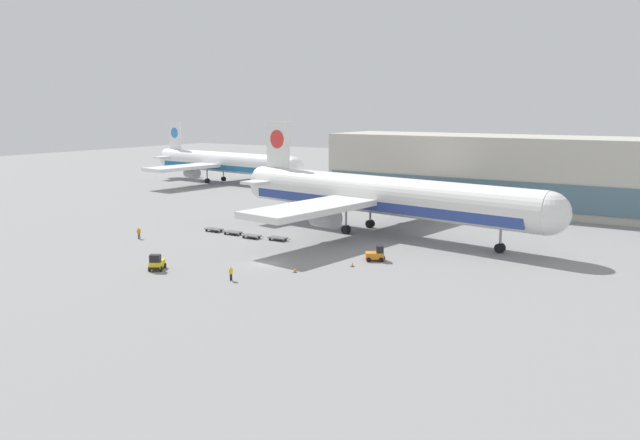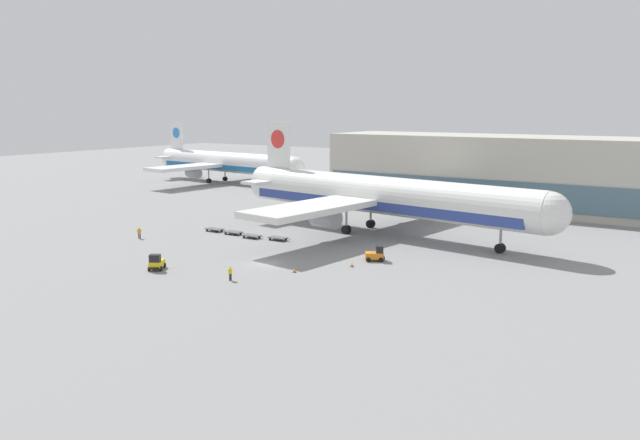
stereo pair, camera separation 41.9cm
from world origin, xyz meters
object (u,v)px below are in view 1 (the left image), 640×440
at_px(airplane_distant, 223,163).
at_px(traffic_cone_near, 352,264).
at_px(baggage_dolly_lead, 214,229).
at_px(baggage_tug_mid, 376,254).
at_px(baggage_dolly_trail, 278,238).
at_px(ground_crew_near, 231,272).
at_px(ground_crew_far, 139,232).
at_px(baggage_tug_foreground, 157,263).
at_px(baggage_dolly_third, 251,236).
at_px(baggage_dolly_second, 233,232).
at_px(traffic_cone_far, 295,270).
at_px(airplane_main, 376,196).

bearing_deg(airplane_distant, traffic_cone_near, -33.38).
bearing_deg(baggage_dolly_lead, baggage_tug_mid, -6.62).
relative_size(baggage_dolly_trail, ground_crew_near, 2.21).
bearing_deg(ground_crew_far, baggage_tug_mid, 138.63).
height_order(baggage_tug_mid, baggage_dolly_lead, baggage_tug_mid).
bearing_deg(baggage_dolly_lead, baggage_tug_foreground, -64.99).
distance_m(baggage_dolly_third, ground_crew_near, 23.43).
xyz_separation_m(baggage_dolly_lead, ground_crew_near, (21.05, -20.42, 0.59)).
relative_size(airplane_distant, baggage_dolly_second, 14.05).
height_order(baggage_tug_mid, ground_crew_far, baggage_tug_mid).
bearing_deg(traffic_cone_far, baggage_tug_foreground, -151.11).
xyz_separation_m(airplane_distant, baggage_dolly_trail, (54.94, -50.45, -4.85)).
xyz_separation_m(airplane_distant, ground_crew_near, (63.47, -70.92, -4.26)).
relative_size(baggage_tug_mid, ground_crew_near, 1.68).
bearing_deg(baggage_dolly_trail, airplane_distant, 136.84).
distance_m(baggage_tug_foreground, baggage_dolly_third, 20.89).
height_order(baggage_dolly_lead, ground_crew_near, ground_crew_near).
bearing_deg(ground_crew_far, ground_crew_near, 106.78).
relative_size(airplane_distant, traffic_cone_far, 86.64).
height_order(baggage_dolly_trail, ground_crew_far, ground_crew_far).
bearing_deg(ground_crew_near, baggage_tug_mid, 156.08).
bearing_deg(baggage_dolly_third, ground_crew_far, -146.44).
relative_size(airplane_main, baggage_dolly_third, 15.61).
height_order(airplane_main, baggage_dolly_second, airplane_main).
distance_m(baggage_dolly_second, traffic_cone_far, 24.80).
distance_m(ground_crew_near, ground_crew_far, 28.58).
height_order(airplane_distant, baggage_dolly_trail, airplane_distant).
bearing_deg(traffic_cone_near, baggage_tug_foreground, -143.61).
relative_size(baggage_tug_foreground, ground_crew_near, 1.68).
height_order(airplane_distant, baggage_tug_mid, airplane_distant).
xyz_separation_m(baggage_tug_mid, traffic_cone_near, (-1.04, -4.28, -0.59)).
relative_size(baggage_dolly_lead, traffic_cone_near, 6.36).
bearing_deg(baggage_tug_foreground, baggage_dolly_lead, 174.38).
bearing_deg(baggage_dolly_lead, ground_crew_far, -119.50).
height_order(baggage_tug_foreground, baggage_dolly_third, baggage_tug_foreground).
relative_size(airplane_main, baggage_dolly_lead, 15.61).
bearing_deg(traffic_cone_near, traffic_cone_far, -126.61).
distance_m(ground_crew_far, traffic_cone_near, 35.26).
bearing_deg(ground_crew_near, traffic_cone_near, 151.79).
height_order(baggage_dolly_third, traffic_cone_near, traffic_cone_near).
bearing_deg(baggage_tug_foreground, baggage_tug_mid, 101.11).
bearing_deg(traffic_cone_far, airplane_main, 96.21).
relative_size(airplane_distant, baggage_dolly_trail, 14.05).
relative_size(baggage_tug_foreground, baggage_dolly_trail, 0.76).
bearing_deg(airplane_distant, baggage_dolly_third, -39.87).
height_order(baggage_tug_foreground, ground_crew_near, baggage_tug_foreground).
height_order(baggage_dolly_lead, traffic_cone_near, traffic_cone_near).
bearing_deg(ground_crew_near, baggage_dolly_second, -135.03).
bearing_deg(baggage_tug_foreground, ground_crew_near, 65.07).
relative_size(baggage_dolly_third, traffic_cone_near, 6.36).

